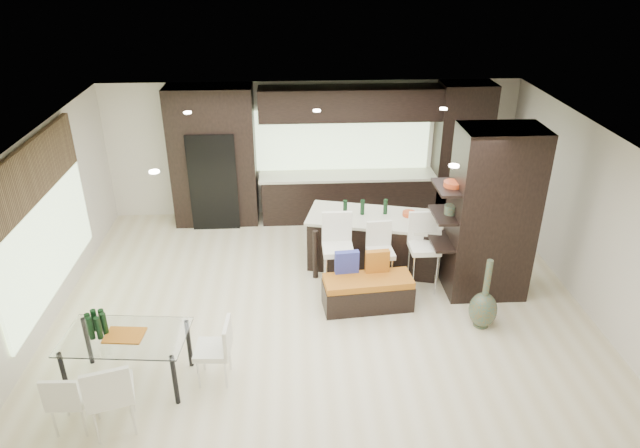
{
  "coord_description": "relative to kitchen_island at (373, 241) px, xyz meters",
  "views": [
    {
      "loc": [
        -0.42,
        -7.22,
        5.08
      ],
      "look_at": [
        0.0,
        0.6,
        1.15
      ],
      "focal_mm": 32.0,
      "sensor_mm": 36.0,
      "label": 1
    }
  ],
  "objects": [
    {
      "name": "ground",
      "position": [
        -0.95,
        -1.29,
        -0.46
      ],
      "size": [
        8.0,
        8.0,
        0.0
      ],
      "primitive_type": "plane",
      "color": "beige",
      "rests_on": "ground"
    },
    {
      "name": "back_wall",
      "position": [
        -0.95,
        2.21,
        0.89
      ],
      "size": [
        8.0,
        0.02,
        2.7
      ],
      "primitive_type": "cube",
      "color": "silver",
      "rests_on": "ground"
    },
    {
      "name": "left_wall",
      "position": [
        -4.95,
        -1.29,
        0.89
      ],
      "size": [
        0.02,
        7.0,
        2.7
      ],
      "primitive_type": "cube",
      "color": "silver",
      "rests_on": "ground"
    },
    {
      "name": "right_wall",
      "position": [
        3.05,
        -1.29,
        0.89
      ],
      "size": [
        0.02,
        7.0,
        2.7
      ],
      "primitive_type": "cube",
      "color": "silver",
      "rests_on": "ground"
    },
    {
      "name": "ceiling",
      "position": [
        -0.95,
        -1.29,
        2.24
      ],
      "size": [
        8.0,
        7.0,
        0.02
      ],
      "primitive_type": "cube",
      "color": "white",
      "rests_on": "ground"
    },
    {
      "name": "window_left",
      "position": [
        -4.91,
        -1.09,
        0.89
      ],
      "size": [
        0.04,
        3.2,
        1.9
      ],
      "primitive_type": "cube",
      "color": "#B2D199",
      "rests_on": "left_wall"
    },
    {
      "name": "window_back",
      "position": [
        -0.35,
        2.17,
        1.09
      ],
      "size": [
        3.4,
        0.04,
        1.2
      ],
      "primitive_type": "cube",
      "color": "#B2D199",
      "rests_on": "back_wall"
    },
    {
      "name": "stone_accent",
      "position": [
        -4.88,
        -1.09,
        1.79
      ],
      "size": [
        0.08,
        3.0,
        0.8
      ],
      "primitive_type": "cube",
      "color": "brown",
      "rests_on": "left_wall"
    },
    {
      "name": "ceiling_spots",
      "position": [
        -0.95,
        -1.04,
        2.22
      ],
      "size": [
        4.0,
        3.0,
        0.02
      ],
      "primitive_type": "cube",
      "color": "white",
      "rests_on": "ceiling"
    },
    {
      "name": "back_cabinetry",
      "position": [
        -0.45,
        1.88,
        0.89
      ],
      "size": [
        6.8,
        0.68,
        2.7
      ],
      "primitive_type": "cube",
      "color": "black",
      "rests_on": "ground"
    },
    {
      "name": "refrigerator",
      "position": [
        -2.85,
        1.83,
        0.49
      ],
      "size": [
        0.9,
        0.68,
        1.9
      ],
      "primitive_type": "cube",
      "color": "black",
      "rests_on": "ground"
    },
    {
      "name": "partition_column",
      "position": [
        1.65,
        -0.89,
        0.89
      ],
      "size": [
        1.2,
        0.8,
        2.7
      ],
      "primitive_type": "cube",
      "color": "black",
      "rests_on": "ground"
    },
    {
      "name": "kitchen_island",
      "position": [
        0.0,
        0.0,
        0.0
      ],
      "size": [
        2.38,
        1.46,
        0.92
      ],
      "primitive_type": "cube",
      "rotation": [
        0.0,
        0.0,
        -0.24
      ],
      "color": "black",
      "rests_on": "ground"
    },
    {
      "name": "stool_left",
      "position": [
        -0.68,
        -0.81,
        0.07
      ],
      "size": [
        0.47,
        0.47,
        1.06
      ],
      "primitive_type": "cube",
      "rotation": [
        0.0,
        0.0,
        0.01
      ],
      "color": "white",
      "rests_on": "ground"
    },
    {
      "name": "stool_mid",
      "position": [
        0.0,
        -0.78,
        -0.01
      ],
      "size": [
        0.43,
        0.43,
        0.91
      ],
      "primitive_type": "cube",
      "rotation": [
        0.0,
        0.0,
        0.07
      ],
      "color": "white",
      "rests_on": "ground"
    },
    {
      "name": "stool_right",
      "position": [
        0.68,
        -0.8,
        0.05
      ],
      "size": [
        0.46,
        0.46,
        1.03
      ],
      "primitive_type": "cube",
      "rotation": [
        0.0,
        0.0,
        0.01
      ],
      "color": "white",
      "rests_on": "ground"
    },
    {
      "name": "bench",
      "position": [
        -0.25,
        -1.28,
        -0.2
      ],
      "size": [
        1.39,
        0.64,
        0.52
      ],
      "primitive_type": "cube",
      "rotation": [
        0.0,
        0.0,
        0.1
      ],
      "color": "black",
      "rests_on": "ground"
    },
    {
      "name": "floor_vase",
      "position": [
        1.35,
        -1.84,
        0.09
      ],
      "size": [
        0.51,
        0.51,
        1.1
      ],
      "primitive_type": null,
      "rotation": [
        0.0,
        0.0,
        -0.32
      ],
      "color": "#424D38",
      "rests_on": "ground"
    },
    {
      "name": "dining_table",
      "position": [
        -3.46,
        -2.77,
        -0.1
      ],
      "size": [
        1.58,
        0.98,
        0.72
      ],
      "primitive_type": "cube",
      "rotation": [
        0.0,
        0.0,
        -0.09
      ],
      "color": "white",
      "rests_on": "ground"
    },
    {
      "name": "chair_near",
      "position": [
        -3.46,
        -3.52,
        0.01
      ],
      "size": [
        0.63,
        0.63,
        0.93
      ],
      "primitive_type": "cube",
      "rotation": [
        0.0,
        0.0,
        0.28
      ],
      "color": "white",
      "rests_on": "ground"
    },
    {
      "name": "chair_far",
      "position": [
        -3.93,
        -3.48,
        -0.08
      ],
      "size": [
        0.43,
        0.43,
        0.77
      ],
      "primitive_type": "cube",
      "rotation": [
        0.0,
        0.0,
        -0.03
      ],
      "color": "white",
      "rests_on": "ground"
    },
    {
      "name": "chair_end",
      "position": [
        -2.41,
        -2.77,
        -0.06
      ],
      "size": [
        0.46,
        0.46,
        0.81
      ],
      "primitive_type": "cube",
      "rotation": [
        0.0,
        0.0,
        1.52
      ],
      "color": "white",
      "rests_on": "ground"
    }
  ]
}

